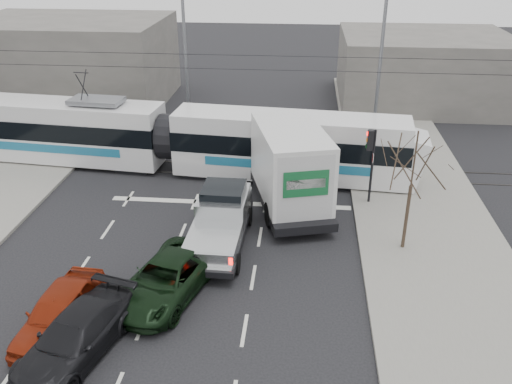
# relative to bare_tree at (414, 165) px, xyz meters

# --- Properties ---
(ground) EXTENTS (120.00, 120.00, 0.00)m
(ground) POSITION_rel_bare_tree_xyz_m (-7.60, -2.50, -3.79)
(ground) COLOR black
(ground) RESTS_ON ground
(sidewalk_right) EXTENTS (6.00, 60.00, 0.15)m
(sidewalk_right) POSITION_rel_bare_tree_xyz_m (1.40, -2.50, -3.72)
(sidewalk_right) COLOR gray
(sidewalk_right) RESTS_ON ground
(rails) EXTENTS (60.00, 1.60, 0.03)m
(rails) POSITION_rel_bare_tree_xyz_m (-7.60, 7.50, -3.78)
(rails) COLOR #33302D
(rails) RESTS_ON ground
(building_left) EXTENTS (14.00, 10.00, 6.00)m
(building_left) POSITION_rel_bare_tree_xyz_m (-21.60, 19.50, -0.79)
(building_left) COLOR slate
(building_left) RESTS_ON ground
(building_right) EXTENTS (12.00, 10.00, 5.00)m
(building_right) POSITION_rel_bare_tree_xyz_m (4.40, 21.50, -1.29)
(building_right) COLOR slate
(building_right) RESTS_ON ground
(bare_tree) EXTENTS (2.40, 2.40, 5.00)m
(bare_tree) POSITION_rel_bare_tree_xyz_m (0.00, 0.00, 0.00)
(bare_tree) COLOR #47382B
(bare_tree) RESTS_ON ground
(traffic_signal) EXTENTS (0.44, 0.44, 3.60)m
(traffic_signal) POSITION_rel_bare_tree_xyz_m (-1.13, 4.00, -1.05)
(traffic_signal) COLOR black
(traffic_signal) RESTS_ON ground
(street_lamp_near) EXTENTS (2.38, 0.25, 9.00)m
(street_lamp_near) POSITION_rel_bare_tree_xyz_m (-0.29, 11.50, 1.32)
(street_lamp_near) COLOR slate
(street_lamp_near) RESTS_ON ground
(street_lamp_far) EXTENTS (2.38, 0.25, 9.00)m
(street_lamp_far) POSITION_rel_bare_tree_xyz_m (-11.79, 13.50, 1.32)
(street_lamp_far) COLOR slate
(street_lamp_far) RESTS_ON ground
(catenary) EXTENTS (60.00, 0.20, 7.00)m
(catenary) POSITION_rel_bare_tree_xyz_m (-7.60, 7.50, 0.09)
(catenary) COLOR black
(catenary) RESTS_ON ground
(tram) EXTENTS (25.13, 4.82, 5.10)m
(tram) POSITION_rel_bare_tree_xyz_m (-11.40, 7.26, -1.98)
(tram) COLOR silver
(tram) RESTS_ON ground
(silver_pickup) EXTENTS (2.26, 6.02, 2.17)m
(silver_pickup) POSITION_rel_bare_tree_xyz_m (-7.48, 0.04, -2.71)
(silver_pickup) COLOR black
(silver_pickup) RESTS_ON ground
(box_truck) EXTENTS (4.69, 8.35, 3.96)m
(box_truck) POSITION_rel_bare_tree_xyz_m (-4.92, 3.82, -1.84)
(box_truck) COLOR black
(box_truck) RESTS_ON ground
(navy_pickup) EXTENTS (2.13, 4.66, 1.90)m
(navy_pickup) POSITION_rel_bare_tree_xyz_m (-4.47, 4.79, -2.85)
(navy_pickup) COLOR black
(navy_pickup) RESTS_ON ground
(green_car) EXTENTS (3.64, 5.47, 1.39)m
(green_car) POSITION_rel_bare_tree_xyz_m (-8.85, -3.85, -3.10)
(green_car) COLOR black
(green_car) RESTS_ON ground
(red_car) EXTENTS (2.05, 4.42, 1.47)m
(red_car) POSITION_rel_bare_tree_xyz_m (-11.83, -6.00, -3.06)
(red_car) COLOR maroon
(red_car) RESTS_ON ground
(dark_car) EXTENTS (3.06, 5.08, 1.38)m
(dark_car) POSITION_rel_bare_tree_xyz_m (-10.89, -7.08, -3.10)
(dark_car) COLOR black
(dark_car) RESTS_ON ground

